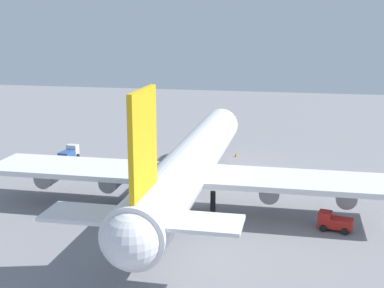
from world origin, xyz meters
The scene contains 5 objects.
ground_plane centered at (0.00, 0.00, 0.00)m, with size 237.12×237.12×0.00m, color gray.
cargo_airplane centered at (-0.21, 0.00, 5.75)m, with size 59.28×54.86×18.79m.
cargo_loader centered at (-6.08, -18.77, 1.11)m, with size 2.89×4.33×2.22m.
baggage_tug centered at (18.24, 26.51, 1.23)m, with size 4.57×2.76×2.55m.
safety_cone_nose centered at (26.68, -2.88, 0.37)m, with size 0.51×0.51×0.73m, color orange.
Camera 1 is at (-68.37, -14.05, 24.95)m, focal length 49.54 mm.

